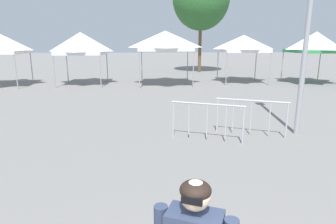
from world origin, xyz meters
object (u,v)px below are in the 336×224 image
Objects in this scene: canopy_tent_center at (81,43)px; canopy_tent_far_left at (244,44)px; canopy_tent_behind_center at (316,42)px; crowd_barrier_by_lift at (251,111)px; crowd_barrier_mid_lot at (207,115)px; canopy_tent_behind_left at (165,41)px.

canopy_tent_far_left is (10.55, 0.11, -0.02)m from canopy_tent_center.
canopy_tent_behind_center is at bearing -9.78° from canopy_tent_far_left.
canopy_tent_behind_center reaches higher than canopy_tent_center.
canopy_tent_behind_center is at bearing 52.81° from crowd_barrier_by_lift.
crowd_barrier_mid_lot is (5.82, -11.37, -1.84)m from canopy_tent_center.
canopy_tent_behind_left reaches higher than canopy_tent_far_left.
canopy_tent_center reaches higher than canopy_tent_far_left.
canopy_tent_center is 15.07m from canopy_tent_behind_center.
canopy_tent_center is at bearing 177.47° from canopy_tent_behind_center.
canopy_tent_behind_center is at bearing -0.83° from canopy_tent_behind_left.
crowd_barrier_by_lift is at bearing -127.19° from canopy_tent_behind_center.
canopy_tent_far_left is 11.74m from crowd_barrier_by_lift.
canopy_tent_behind_left is at bearing 92.60° from crowd_barrier_mid_lot.
crowd_barrier_mid_lot is (0.49, -10.85, -2.00)m from canopy_tent_behind_left.
canopy_tent_behind_center is (4.51, -0.78, 0.09)m from canopy_tent_far_left.
canopy_tent_far_left is at bearing 67.61° from crowd_barrier_mid_lot.
canopy_tent_far_left is at bearing 170.22° from canopy_tent_behind_center.
canopy_tent_behind_center is (15.05, -0.67, 0.07)m from canopy_tent_center.
canopy_tent_center reaches higher than crowd_barrier_by_lift.
canopy_tent_behind_center reaches higher than crowd_barrier_mid_lot.
canopy_tent_far_left is (5.22, 0.64, -0.18)m from canopy_tent_behind_left.
crowd_barrier_by_lift is (1.89, -10.47, -2.00)m from canopy_tent_behind_left.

